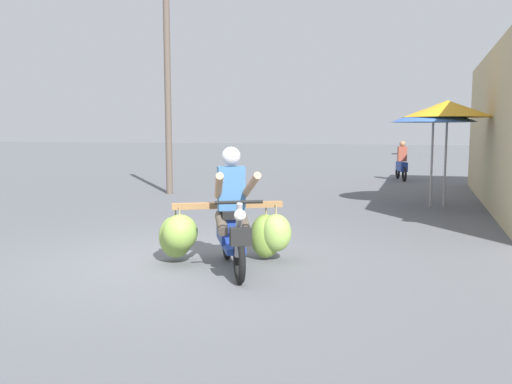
% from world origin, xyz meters
% --- Properties ---
extents(ground_plane, '(120.00, 120.00, 0.00)m').
position_xyz_m(ground_plane, '(0.00, 0.00, 0.00)').
color(ground_plane, '#56595E').
extents(motorbike_main_loaded, '(1.83, 1.72, 1.58)m').
position_xyz_m(motorbike_main_loaded, '(0.61, 0.07, 0.49)').
color(motorbike_main_loaded, black).
rests_on(motorbike_main_loaded, ground).
extents(motorbike_distant_ahead_left, '(0.62, 1.59, 1.40)m').
position_xyz_m(motorbike_distant_ahead_left, '(2.35, 13.07, 0.57)').
color(motorbike_distant_ahead_left, black).
rests_on(motorbike_distant_ahead_left, ground).
extents(market_umbrella_near_shop, '(1.90, 1.90, 2.33)m').
position_xyz_m(market_umbrella_near_shop, '(3.27, 6.44, 2.15)').
color(market_umbrella_near_shop, '#99999E').
rests_on(market_umbrella_near_shop, ground).
extents(market_umbrella_further_along, '(2.04, 2.04, 2.47)m').
position_xyz_m(market_umbrella_further_along, '(3.57, 6.60, 2.27)').
color(market_umbrella_further_along, '#99999E').
rests_on(market_umbrella_further_along, ground).
extents(utility_pole, '(0.18, 0.18, 6.12)m').
position_xyz_m(utility_pole, '(-3.71, 6.98, 3.06)').
color(utility_pole, brown).
rests_on(utility_pole, ground).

